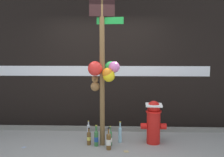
# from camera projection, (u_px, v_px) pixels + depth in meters

# --- Properties ---
(ground_plane) EXTENTS (14.00, 14.00, 0.00)m
(ground_plane) POSITION_uv_depth(u_px,v_px,m) (98.00, 152.00, 4.33)
(ground_plane) COLOR gray
(building_wall) EXTENTS (10.00, 0.21, 3.06)m
(building_wall) POSITION_uv_depth(u_px,v_px,m) (105.00, 59.00, 5.80)
(building_wall) COLOR black
(building_wall) RESTS_ON ground_plane
(curb_strip) EXTENTS (8.00, 0.12, 0.08)m
(curb_strip) POSITION_uv_depth(u_px,v_px,m) (104.00, 129.00, 5.54)
(curb_strip) COLOR slate
(curb_strip) RESTS_ON ground_plane
(memorial_post) EXTENTS (0.62, 0.40, 2.66)m
(memorial_post) POSITION_uv_depth(u_px,v_px,m) (104.00, 63.00, 4.53)
(memorial_post) COLOR brown
(memorial_post) RESTS_ON ground_plane
(fire_hydrant) EXTENTS (0.47, 0.32, 0.80)m
(fire_hydrant) POSITION_uv_depth(u_px,v_px,m) (154.00, 121.00, 4.73)
(fire_hydrant) COLOR red
(fire_hydrant) RESTS_ON ground_plane
(bottle_0) EXTENTS (0.06, 0.06, 0.38)m
(bottle_0) POSITION_uv_depth(u_px,v_px,m) (89.00, 132.00, 4.91)
(bottle_0) COLOR silver
(bottle_0) RESTS_ON ground_plane
(bottle_1) EXTENTS (0.06, 0.06, 0.39)m
(bottle_1) POSITION_uv_depth(u_px,v_px,m) (120.00, 134.00, 4.81)
(bottle_1) COLOR #93CCE0
(bottle_1) RESTS_ON ground_plane
(bottle_2) EXTENTS (0.08, 0.08, 0.38)m
(bottle_2) POSITION_uv_depth(u_px,v_px,m) (109.00, 141.00, 4.44)
(bottle_2) COLOR brown
(bottle_2) RESTS_ON ground_plane
(bottle_3) EXTENTS (0.07, 0.07, 0.37)m
(bottle_3) POSITION_uv_depth(u_px,v_px,m) (109.00, 140.00, 4.53)
(bottle_3) COLOR silver
(bottle_3) RESTS_ON ground_plane
(bottle_4) EXTENTS (0.07, 0.07, 0.32)m
(bottle_4) POSITION_uv_depth(u_px,v_px,m) (89.00, 138.00, 4.67)
(bottle_4) COLOR brown
(bottle_4) RESTS_ON ground_plane
(bottle_5) EXTENTS (0.07, 0.07, 0.36)m
(bottle_5) POSITION_uv_depth(u_px,v_px,m) (110.00, 138.00, 4.65)
(bottle_5) COLOR #337038
(bottle_5) RESTS_ON ground_plane
(bottle_6) EXTENTS (0.08, 0.08, 0.38)m
(bottle_6) POSITION_uv_depth(u_px,v_px,m) (96.00, 138.00, 4.62)
(bottle_6) COLOR #337038
(bottle_6) RESTS_ON ground_plane
(litter_0) EXTENTS (0.09, 0.10, 0.01)m
(litter_0) POSITION_uv_depth(u_px,v_px,m) (24.00, 147.00, 4.56)
(litter_0) COLOR #8C99B2
(litter_0) RESTS_ON ground_plane
(litter_1) EXTENTS (0.10, 0.11, 0.01)m
(litter_1) POSITION_uv_depth(u_px,v_px,m) (126.00, 151.00, 4.37)
(litter_1) COLOR tan
(litter_1) RESTS_ON ground_plane
(litter_2) EXTENTS (0.11, 0.13, 0.01)m
(litter_2) POSITION_uv_depth(u_px,v_px,m) (158.00, 131.00, 5.50)
(litter_2) COLOR #8C99B2
(litter_2) RESTS_ON ground_plane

